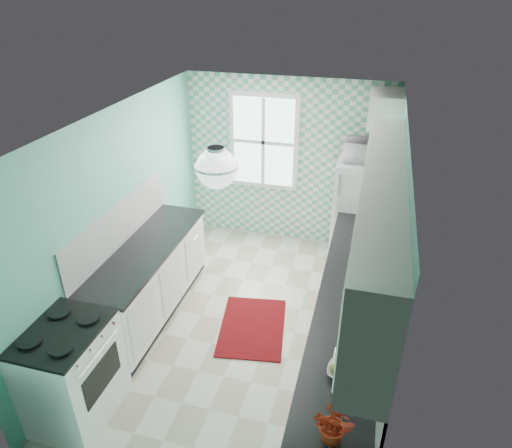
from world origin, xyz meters
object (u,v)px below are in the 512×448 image
(fruit_bowl, at_px, (342,372))
(potted_plant, at_px, (335,424))
(stove, at_px, (71,371))
(microwave, at_px, (365,151))
(ceiling_light, at_px, (217,168))
(fridge, at_px, (357,213))
(sink, at_px, (360,240))

(fruit_bowl, bearing_deg, potted_plant, -90.00)
(stove, bearing_deg, microwave, 54.30)
(ceiling_light, height_order, potted_plant, ceiling_light)
(fridge, xyz_separation_m, microwave, (0.00, 0.00, 0.91))
(fridge, xyz_separation_m, sink, (0.09, -1.04, 0.16))
(sink, relative_size, microwave, 1.02)
(stove, xyz_separation_m, sink, (2.40, 2.37, 0.41))
(fridge, height_order, stove, fridge)
(ceiling_light, height_order, fridge, ceiling_light)
(potted_plant, bearing_deg, ceiling_light, 134.99)
(fridge, distance_m, sink, 1.05)
(fruit_bowl, distance_m, potted_plant, 0.60)
(sink, height_order, microwave, microwave)
(ceiling_light, bearing_deg, potted_plant, -45.01)
(ceiling_light, distance_m, fruit_bowl, 1.91)
(stove, bearing_deg, fruit_bowl, 3.45)
(microwave, bearing_deg, fridge, 57.25)
(ceiling_light, relative_size, fruit_bowl, 1.52)
(potted_plant, bearing_deg, stove, 170.92)
(sink, xyz_separation_m, potted_plant, (-0.00, -2.75, 0.16))
(ceiling_light, relative_size, sink, 0.66)
(microwave, bearing_deg, ceiling_light, 69.59)
(sink, xyz_separation_m, microwave, (-0.09, 1.04, 0.75))
(sink, relative_size, potted_plant, 1.77)
(fridge, xyz_separation_m, potted_plant, (0.09, -3.78, 0.32))
(stove, relative_size, fruit_bowl, 4.29)
(sink, bearing_deg, potted_plant, -88.04)
(ceiling_light, bearing_deg, fruit_bowl, -26.86)
(potted_plant, distance_m, microwave, 3.83)
(fruit_bowl, relative_size, microwave, 0.44)
(potted_plant, bearing_deg, fridge, 91.37)
(sink, distance_m, fruit_bowl, 2.16)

